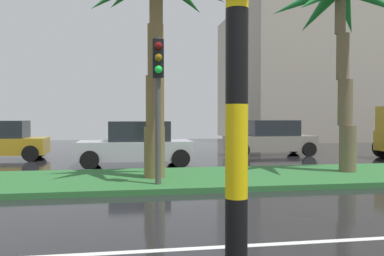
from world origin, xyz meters
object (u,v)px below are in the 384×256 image
object	(u,v)px
palm_tree_centre_right	(342,14)
car_in_traffic_second	(137,144)
palm_tree_centre	(157,6)
traffic_signal_median_right	(158,83)
car_in_traffic_third	(270,138)

from	to	relation	value
palm_tree_centre_right	car_in_traffic_second	bearing A→B (deg)	149.31
palm_tree_centre	car_in_traffic_second	distance (m)	5.96
traffic_signal_median_right	car_in_traffic_third	bearing A→B (deg)	53.71
traffic_signal_median_right	car_in_traffic_third	size ratio (longest dim) A/B	0.88
palm_tree_centre	traffic_signal_median_right	bearing A→B (deg)	-93.45
car_in_traffic_second	palm_tree_centre	bearing A→B (deg)	96.34
palm_tree_centre	car_in_traffic_second	bearing A→B (deg)	96.34
palm_tree_centre	palm_tree_centre_right	bearing A→B (deg)	4.00
traffic_signal_median_right	palm_tree_centre_right	bearing A→B (deg)	14.54
traffic_signal_median_right	car_in_traffic_second	size ratio (longest dim) A/B	0.88
car_in_traffic_third	palm_tree_centre_right	bearing A→B (deg)	88.02
palm_tree_centre_right	car_in_traffic_second	world-z (taller)	palm_tree_centre_right
car_in_traffic_second	car_in_traffic_third	size ratio (longest dim) A/B	1.00
traffic_signal_median_right	car_in_traffic_third	world-z (taller)	traffic_signal_median_right
palm_tree_centre	palm_tree_centre_right	distance (m)	5.92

